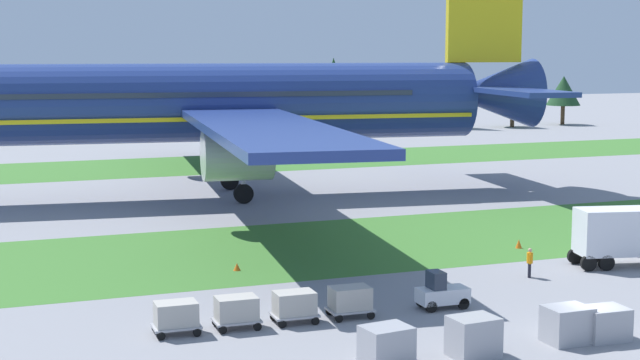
# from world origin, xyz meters

# --- Properties ---
(ground_plane) EXTENTS (400.00, 400.00, 0.00)m
(ground_plane) POSITION_xyz_m (0.00, 0.00, 0.00)
(ground_plane) COLOR gray
(grass_strip_near) EXTENTS (320.00, 17.82, 0.01)m
(grass_strip_near) POSITION_xyz_m (0.00, 23.65, 0.00)
(grass_strip_near) COLOR #3D752D
(grass_strip_near) RESTS_ON ground
(grass_strip_far) EXTENTS (320.00, 17.82, 0.01)m
(grass_strip_far) POSITION_xyz_m (0.00, 71.30, 0.00)
(grass_strip_far) COLOR #3D752D
(grass_strip_far) RESTS_ON ground
(airliner) EXTENTS (62.19, 76.94, 23.72)m
(airliner) POSITION_xyz_m (-6.25, 47.26, 8.51)
(airliner) COLOR navy
(airliner) RESTS_ON ground
(baggage_tug) EXTENTS (2.63, 1.36, 1.97)m
(baggage_tug) POSITION_xyz_m (-4.16, 6.81, 0.81)
(baggage_tug) COLOR silver
(baggage_tug) RESTS_ON ground
(cargo_dolly_lead) EXTENTS (2.23, 1.55, 1.55)m
(cargo_dolly_lead) POSITION_xyz_m (-9.19, 6.92, 0.92)
(cargo_dolly_lead) COLOR #A3A3A8
(cargo_dolly_lead) RESTS_ON ground
(cargo_dolly_second) EXTENTS (2.23, 1.55, 1.55)m
(cargo_dolly_second) POSITION_xyz_m (-12.09, 6.99, 0.92)
(cargo_dolly_second) COLOR #A3A3A8
(cargo_dolly_second) RESTS_ON ground
(cargo_dolly_third) EXTENTS (2.23, 1.55, 1.55)m
(cargo_dolly_third) POSITION_xyz_m (-14.99, 7.05, 0.92)
(cargo_dolly_third) COLOR #A3A3A8
(cargo_dolly_third) RESTS_ON ground
(cargo_dolly_fourth) EXTENTS (2.23, 1.55, 1.55)m
(cargo_dolly_fourth) POSITION_xyz_m (-17.88, 7.12, 0.92)
(cargo_dolly_fourth) COLOR #A3A3A8
(cargo_dolly_fourth) RESTS_ON ground
(catering_truck) EXTENTS (7.29, 3.76, 3.58)m
(catering_truck) POSITION_xyz_m (11.08, 11.43, 1.95)
(catering_truck) COLOR silver
(catering_truck) RESTS_ON ground
(ground_crew_marshaller) EXTENTS (0.36, 0.49, 1.74)m
(ground_crew_marshaller) POSITION_xyz_m (3.80, 10.98, 0.95)
(ground_crew_marshaller) COLOR black
(ground_crew_marshaller) RESTS_ON ground
(ground_crew_loader) EXTENTS (0.36, 0.51, 1.74)m
(ground_crew_loader) POSITION_xyz_m (13.07, 13.58, 0.95)
(ground_crew_loader) COLOR black
(ground_crew_loader) RESTS_ON ground
(uld_container_0) EXTENTS (2.11, 1.74, 1.76)m
(uld_container_0) POSITION_xyz_m (-6.51, -0.61, 0.88)
(uld_container_0) COLOR #A3A3A8
(uld_container_0) RESTS_ON ground
(uld_container_1) EXTENTS (2.20, 1.85, 1.62)m
(uld_container_1) POSITION_xyz_m (-10.44, -0.16, 0.81)
(uld_container_1) COLOR #A3A3A8
(uld_container_1) RESTS_ON ground
(uld_container_2) EXTENTS (2.06, 1.68, 1.51)m
(uld_container_2) POSITION_xyz_m (0.33, -0.58, 0.76)
(uld_container_2) COLOR #A3A3A8
(uld_container_2) RESTS_ON ground
(uld_container_3) EXTENTS (2.02, 1.63, 1.67)m
(uld_container_3) POSITION_xyz_m (-1.53, -0.35, 0.83)
(uld_container_3) COLOR #A3A3A8
(uld_container_3) RESTS_ON ground
(taxiway_marker_0) EXTENTS (0.44, 0.44, 0.59)m
(taxiway_marker_0) POSITION_xyz_m (7.73, 18.34, 0.29)
(taxiway_marker_0) COLOR orange
(taxiway_marker_0) RESTS_ON ground
(taxiway_marker_1) EXTENTS (0.44, 0.44, 0.45)m
(taxiway_marker_1) POSITION_xyz_m (-11.70, 18.70, 0.23)
(taxiway_marker_1) COLOR orange
(taxiway_marker_1) RESTS_ON ground
(distant_tree_line) EXTENTS (149.16, 11.64, 11.79)m
(distant_tree_line) POSITION_xyz_m (6.19, 107.56, 6.47)
(distant_tree_line) COLOR #4C3823
(distant_tree_line) RESTS_ON ground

